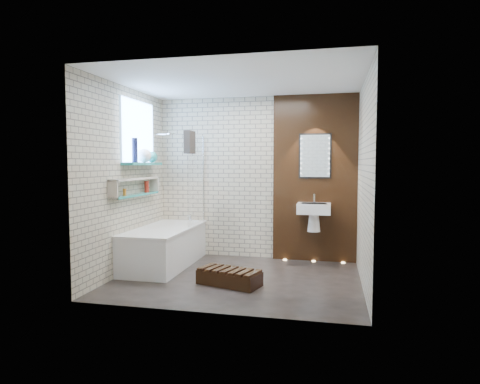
% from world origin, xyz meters
% --- Properties ---
extents(ground, '(3.20, 3.20, 0.00)m').
position_xyz_m(ground, '(0.00, 0.00, 0.00)').
color(ground, black).
rests_on(ground, ground).
extents(room_shell, '(3.24, 3.20, 2.60)m').
position_xyz_m(room_shell, '(0.00, 0.00, 1.30)').
color(room_shell, '#B5A890').
rests_on(room_shell, ground).
extents(walnut_panel, '(1.30, 0.06, 2.60)m').
position_xyz_m(walnut_panel, '(0.95, 1.27, 1.30)').
color(walnut_panel, black).
rests_on(walnut_panel, ground).
extents(clerestory_window, '(0.18, 1.00, 0.94)m').
position_xyz_m(clerestory_window, '(-1.57, 0.35, 1.90)').
color(clerestory_window, '#7FADE0').
rests_on(clerestory_window, room_shell).
extents(display_niche, '(0.14, 1.30, 0.26)m').
position_xyz_m(display_niche, '(-1.53, 0.15, 1.20)').
color(display_niche, '#227E79').
rests_on(display_niche, room_shell).
extents(bathtub, '(0.79, 1.74, 0.70)m').
position_xyz_m(bathtub, '(-1.22, 0.45, 0.29)').
color(bathtub, white).
rests_on(bathtub, ground).
extents(bath_screen, '(0.01, 0.78, 1.40)m').
position_xyz_m(bath_screen, '(-0.87, 0.89, 1.28)').
color(bath_screen, white).
rests_on(bath_screen, bathtub).
extents(towel, '(0.10, 0.26, 0.34)m').
position_xyz_m(towel, '(-0.87, 0.60, 1.85)').
color(towel, '#2A2422').
rests_on(towel, bath_screen).
extents(shower_head, '(0.18, 0.18, 0.02)m').
position_xyz_m(shower_head, '(-1.30, 0.95, 2.00)').
color(shower_head, silver).
rests_on(shower_head, room_shell).
extents(washbasin, '(0.50, 0.36, 0.58)m').
position_xyz_m(washbasin, '(0.95, 1.07, 0.79)').
color(washbasin, white).
rests_on(washbasin, walnut_panel).
extents(led_mirror, '(0.50, 0.02, 0.70)m').
position_xyz_m(led_mirror, '(0.95, 1.23, 1.65)').
color(led_mirror, black).
rests_on(led_mirror, walnut_panel).
extents(walnut_step, '(0.86, 0.57, 0.18)m').
position_xyz_m(walnut_step, '(-0.04, -0.30, 0.09)').
color(walnut_step, black).
rests_on(walnut_step, ground).
extents(niche_bottles, '(0.07, 0.75, 0.17)m').
position_xyz_m(niche_bottles, '(-1.53, 0.36, 1.18)').
color(niche_bottles, '#AB5E1A').
rests_on(niche_bottles, display_niche).
extents(sill_vases, '(0.20, 0.69, 0.34)m').
position_xyz_m(sill_vases, '(-1.50, 0.42, 1.66)').
color(sill_vases, '#15193B').
rests_on(sill_vases, clerestory_window).
extents(floor_uplights, '(0.96, 0.06, 0.01)m').
position_xyz_m(floor_uplights, '(0.95, 1.20, 0.01)').
color(floor_uplights, '#FFD899').
rests_on(floor_uplights, ground).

